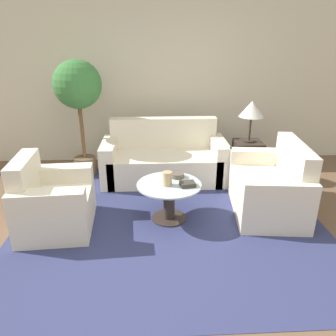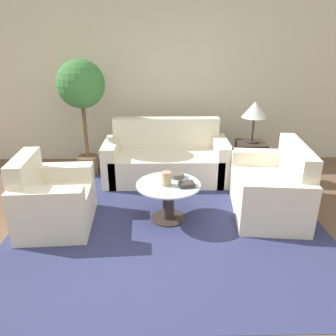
{
  "view_description": "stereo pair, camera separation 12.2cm",
  "coord_description": "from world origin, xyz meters",
  "px_view_note": "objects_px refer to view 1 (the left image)",
  "views": [
    {
      "loc": [
        -0.08,
        -2.57,
        2.02
      ],
      "look_at": [
        0.11,
        1.07,
        0.55
      ],
      "focal_mm": 35.0,
      "sensor_mm": 36.0,
      "label": 1
    },
    {
      "loc": [
        0.05,
        -2.57,
        2.02
      ],
      "look_at": [
        0.11,
        1.07,
        0.55
      ],
      "focal_mm": 35.0,
      "sensor_mm": 36.0,
      "label": 2
    }
  ],
  "objects_px": {
    "armchair": "(51,204)",
    "vase": "(167,179)",
    "loveseat": "(272,188)",
    "sofa_main": "(164,160)",
    "table_lamp": "(252,110)",
    "bowl": "(177,175)",
    "potted_plant": "(78,92)",
    "coffee_table": "(169,197)",
    "book_stack": "(188,184)"
  },
  "relations": [
    {
      "from": "sofa_main",
      "to": "potted_plant",
      "type": "xyz_separation_m",
      "value": [
        -1.22,
        0.19,
        0.99
      ]
    },
    {
      "from": "armchair",
      "to": "loveseat",
      "type": "relative_size",
      "value": 0.7
    },
    {
      "from": "potted_plant",
      "to": "bowl",
      "type": "height_order",
      "value": "potted_plant"
    },
    {
      "from": "loveseat",
      "to": "vase",
      "type": "bearing_deg",
      "value": -74.86
    },
    {
      "from": "vase",
      "to": "book_stack",
      "type": "distance_m",
      "value": 0.24
    },
    {
      "from": "loveseat",
      "to": "sofa_main",
      "type": "bearing_deg",
      "value": -123.84
    },
    {
      "from": "armchair",
      "to": "vase",
      "type": "bearing_deg",
      "value": -90.27
    },
    {
      "from": "loveseat",
      "to": "table_lamp",
      "type": "bearing_deg",
      "value": -172.74
    },
    {
      "from": "armchair",
      "to": "table_lamp",
      "type": "bearing_deg",
      "value": -66.6
    },
    {
      "from": "armchair",
      "to": "book_stack",
      "type": "relative_size",
      "value": 4.99
    },
    {
      "from": "armchair",
      "to": "table_lamp",
      "type": "relative_size",
      "value": 1.54
    },
    {
      "from": "table_lamp",
      "to": "vase",
      "type": "xyz_separation_m",
      "value": [
        -1.27,
        -1.23,
        -0.5
      ]
    },
    {
      "from": "sofa_main",
      "to": "bowl",
      "type": "xyz_separation_m",
      "value": [
        0.12,
        -1.06,
        0.2
      ]
    },
    {
      "from": "coffee_table",
      "to": "table_lamp",
      "type": "height_order",
      "value": "table_lamp"
    },
    {
      "from": "potted_plant",
      "to": "vase",
      "type": "distance_m",
      "value": 2.04
    },
    {
      "from": "coffee_table",
      "to": "potted_plant",
      "type": "bearing_deg",
      "value": 130.85
    },
    {
      "from": "bowl",
      "to": "book_stack",
      "type": "xyz_separation_m",
      "value": [
        0.09,
        -0.25,
        -0.0
      ]
    },
    {
      "from": "loveseat",
      "to": "table_lamp",
      "type": "xyz_separation_m",
      "value": [
        -0.03,
        1.02,
        0.76
      ]
    },
    {
      "from": "table_lamp",
      "to": "loveseat",
      "type": "bearing_deg",
      "value": -88.44
    },
    {
      "from": "armchair",
      "to": "bowl",
      "type": "relative_size",
      "value": 5.81
    },
    {
      "from": "table_lamp",
      "to": "armchair",
      "type": "bearing_deg",
      "value": -153.07
    },
    {
      "from": "loveseat",
      "to": "table_lamp",
      "type": "relative_size",
      "value": 2.2
    },
    {
      "from": "sofa_main",
      "to": "vase",
      "type": "height_order",
      "value": "sofa_main"
    },
    {
      "from": "armchair",
      "to": "potted_plant",
      "type": "xyz_separation_m",
      "value": [
        0.09,
        1.54,
        0.99
      ]
    },
    {
      "from": "loveseat",
      "to": "bowl",
      "type": "height_order",
      "value": "loveseat"
    },
    {
      "from": "loveseat",
      "to": "vase",
      "type": "relative_size",
      "value": 8.18
    },
    {
      "from": "armchair",
      "to": "potted_plant",
      "type": "distance_m",
      "value": 1.83
    },
    {
      "from": "sofa_main",
      "to": "bowl",
      "type": "height_order",
      "value": "sofa_main"
    },
    {
      "from": "coffee_table",
      "to": "book_stack",
      "type": "bearing_deg",
      "value": -19.06
    },
    {
      "from": "loveseat",
      "to": "table_lamp",
      "type": "distance_m",
      "value": 1.27
    },
    {
      "from": "coffee_table",
      "to": "table_lamp",
      "type": "relative_size",
      "value": 1.23
    },
    {
      "from": "book_stack",
      "to": "loveseat",
      "type": "bearing_deg",
      "value": 3.4
    },
    {
      "from": "loveseat",
      "to": "vase",
      "type": "height_order",
      "value": "loveseat"
    },
    {
      "from": "armchair",
      "to": "book_stack",
      "type": "bearing_deg",
      "value": -91.99
    },
    {
      "from": "book_stack",
      "to": "potted_plant",
      "type": "bearing_deg",
      "value": 124.18
    },
    {
      "from": "table_lamp",
      "to": "bowl",
      "type": "height_order",
      "value": "table_lamp"
    },
    {
      "from": "sofa_main",
      "to": "vase",
      "type": "xyz_separation_m",
      "value": [
        -0.01,
        -1.28,
        0.25
      ]
    },
    {
      "from": "sofa_main",
      "to": "table_lamp",
      "type": "height_order",
      "value": "table_lamp"
    },
    {
      "from": "armchair",
      "to": "coffee_table",
      "type": "distance_m",
      "value": 1.33
    },
    {
      "from": "armchair",
      "to": "potted_plant",
      "type": "bearing_deg",
      "value": -6.86
    },
    {
      "from": "coffee_table",
      "to": "table_lamp",
      "type": "distance_m",
      "value": 1.88
    },
    {
      "from": "book_stack",
      "to": "bowl",
      "type": "bearing_deg",
      "value": 101.17
    },
    {
      "from": "sofa_main",
      "to": "potted_plant",
      "type": "height_order",
      "value": "potted_plant"
    },
    {
      "from": "table_lamp",
      "to": "book_stack",
      "type": "relative_size",
      "value": 3.25
    },
    {
      "from": "loveseat",
      "to": "vase",
      "type": "xyz_separation_m",
      "value": [
        -1.3,
        -0.22,
        0.25
      ]
    },
    {
      "from": "coffee_table",
      "to": "vase",
      "type": "height_order",
      "value": "vase"
    },
    {
      "from": "vase",
      "to": "bowl",
      "type": "bearing_deg",
      "value": 58.7
    },
    {
      "from": "bowl",
      "to": "table_lamp",
      "type": "bearing_deg",
      "value": 41.7
    },
    {
      "from": "table_lamp",
      "to": "bowl",
      "type": "relative_size",
      "value": 3.78
    },
    {
      "from": "potted_plant",
      "to": "book_stack",
      "type": "bearing_deg",
      "value": -46.15
    }
  ]
}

